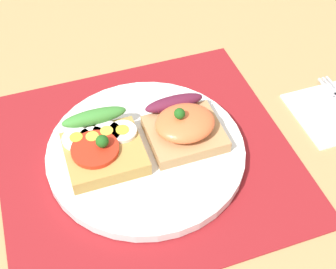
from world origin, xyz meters
TOP-DOWN VIEW (x-y plane):
  - ground_plane at (0.00, 0.00)cm, footprint 120.00×90.00cm
  - placemat at (0.00, 0.00)cm, footprint 37.28×35.18cm
  - plate at (0.00, 0.00)cm, footprint 25.40×25.40cm
  - sandwich_egg_tomato at (-5.37, 0.93)cm, footprint 9.51×10.07cm
  - sandwich_salmon at (5.26, 0.32)cm, footprint 9.39×9.76cm

SIDE VIEW (x-z plane):
  - ground_plane at x=0.00cm, z-range -3.20..0.00cm
  - placemat at x=0.00cm, z-range 0.00..0.30cm
  - plate at x=0.00cm, z-range 0.30..1.67cm
  - sandwich_egg_tomato at x=-5.37cm, z-range 1.11..5.23cm
  - sandwich_salmon at x=5.26cm, z-range 0.86..6.36cm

